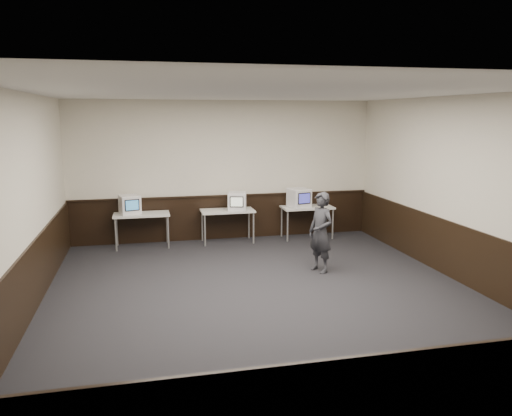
{
  "coord_description": "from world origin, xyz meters",
  "views": [
    {
      "loc": [
        -1.83,
        -7.35,
        2.87
      ],
      "look_at": [
        0.21,
        1.6,
        1.15
      ],
      "focal_mm": 35.0,
      "sensor_mm": 36.0,
      "label": 1
    }
  ],
  "objects": [
    {
      "name": "floor",
      "position": [
        0.0,
        0.0,
        0.0
      ],
      "size": [
        8.0,
        8.0,
        0.0
      ],
      "primitive_type": "plane",
      "color": "black",
      "rests_on": "ground"
    },
    {
      "name": "ceiling",
      "position": [
        0.0,
        0.0,
        3.2
      ],
      "size": [
        8.0,
        8.0,
        0.0
      ],
      "primitive_type": "plane",
      "rotation": [
        3.14,
        0.0,
        0.0
      ],
      "color": "white",
      "rests_on": "back_wall"
    },
    {
      "name": "back_wall",
      "position": [
        0.0,
        4.0,
        1.6
      ],
      "size": [
        7.0,
        0.0,
        7.0
      ],
      "primitive_type": "plane",
      "rotation": [
        1.57,
        0.0,
        0.0
      ],
      "color": "silver",
      "rests_on": "ground"
    },
    {
      "name": "front_wall",
      "position": [
        0.0,
        -4.0,
        1.6
      ],
      "size": [
        7.0,
        0.0,
        7.0
      ],
      "primitive_type": "plane",
      "rotation": [
        -1.57,
        0.0,
        0.0
      ],
      "color": "silver",
      "rests_on": "ground"
    },
    {
      "name": "left_wall",
      "position": [
        -3.5,
        0.0,
        1.6
      ],
      "size": [
        0.0,
        8.0,
        8.0
      ],
      "primitive_type": "plane",
      "rotation": [
        1.57,
        0.0,
        1.57
      ],
      "color": "silver",
      "rests_on": "ground"
    },
    {
      "name": "right_wall",
      "position": [
        3.5,
        0.0,
        1.6
      ],
      "size": [
        0.0,
        8.0,
        8.0
      ],
      "primitive_type": "plane",
      "rotation": [
        1.57,
        0.0,
        -1.57
      ],
      "color": "silver",
      "rests_on": "ground"
    },
    {
      "name": "wainscot_back",
      "position": [
        0.0,
        3.98,
        0.5
      ],
      "size": [
        6.98,
        0.04,
        1.0
      ],
      "primitive_type": "cube",
      "color": "black",
      "rests_on": "back_wall"
    },
    {
      "name": "wainscot_front",
      "position": [
        0.0,
        -3.98,
        0.5
      ],
      "size": [
        6.98,
        0.04,
        1.0
      ],
      "primitive_type": "cube",
      "color": "black",
      "rests_on": "front_wall"
    },
    {
      "name": "wainscot_left",
      "position": [
        -3.48,
        0.0,
        0.5
      ],
      "size": [
        0.04,
        7.98,
        1.0
      ],
      "primitive_type": "cube",
      "color": "black",
      "rests_on": "left_wall"
    },
    {
      "name": "wainscot_right",
      "position": [
        3.48,
        0.0,
        0.5
      ],
      "size": [
        0.04,
        7.98,
        1.0
      ],
      "primitive_type": "cube",
      "color": "black",
      "rests_on": "right_wall"
    },
    {
      "name": "wainscot_rail",
      "position": [
        0.0,
        3.96,
        1.02
      ],
      "size": [
        6.98,
        0.06,
        0.04
      ],
      "primitive_type": "cube",
      "color": "black",
      "rests_on": "wainscot_back"
    },
    {
      "name": "desk_left",
      "position": [
        -1.9,
        3.6,
        0.68
      ],
      "size": [
        1.2,
        0.6,
        0.75
      ],
      "color": "silver",
      "rests_on": "ground"
    },
    {
      "name": "desk_center",
      "position": [
        0.0,
        3.6,
        0.68
      ],
      "size": [
        1.2,
        0.6,
        0.75
      ],
      "color": "silver",
      "rests_on": "ground"
    },
    {
      "name": "desk_right",
      "position": [
        1.9,
        3.6,
        0.68
      ],
      "size": [
        1.2,
        0.6,
        0.75
      ],
      "color": "silver",
      "rests_on": "ground"
    },
    {
      "name": "emac_left",
      "position": [
        -2.14,
        3.62,
        0.96
      ],
      "size": [
        0.5,
        0.52,
        0.41
      ],
      "rotation": [
        0.0,
        0.0,
        0.25
      ],
      "color": "white",
      "rests_on": "desk_left"
    },
    {
      "name": "emac_center",
      "position": [
        0.22,
        3.55,
        0.95
      ],
      "size": [
        0.5,
        0.51,
        0.4
      ],
      "rotation": [
        0.0,
        0.0,
        -0.25
      ],
      "color": "white",
      "rests_on": "desk_center"
    },
    {
      "name": "emac_right",
      "position": [
        1.69,
        3.58,
        0.97
      ],
      "size": [
        0.53,
        0.55,
        0.44
      ],
      "rotation": [
        0.0,
        0.0,
        0.23
      ],
      "color": "white",
      "rests_on": "desk_right"
    },
    {
      "name": "person",
      "position": [
        1.31,
        1.08,
        0.74
      ],
      "size": [
        0.55,
        0.64,
        1.49
      ],
      "primitive_type": "imported",
      "rotation": [
        0.0,
        0.0,
        -1.15
      ],
      "color": "#28292E",
      "rests_on": "ground"
    }
  ]
}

